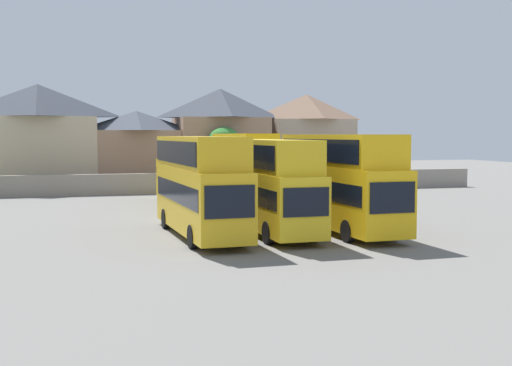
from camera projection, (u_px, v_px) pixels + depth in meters
name	position (u px, v px, depth m)	size (l,w,h in m)	color
ground	(204.00, 201.00, 52.31)	(140.00, 140.00, 0.00)	slate
depot_boundary_wall	(189.00, 183.00, 59.14)	(56.00, 0.50, 1.80)	gray
bus_1	(200.00, 180.00, 33.76)	(2.97, 11.23, 5.08)	gold
bus_2	(269.00, 181.00, 34.86)	(2.71, 10.64, 4.91)	yellow
bus_3	(339.00, 177.00, 35.61)	(2.96, 11.36, 5.18)	yellow
bus_4	(184.00, 180.00, 48.60)	(2.73, 10.88, 3.28)	yellow
bus_5	(244.00, 164.00, 49.81)	(2.56, 11.34, 5.25)	yellow
house_terrace_left	(38.00, 136.00, 61.92)	(10.92, 6.60, 9.84)	#C6B293
house_terrace_centre	(137.00, 149.00, 64.34)	(8.09, 6.31, 7.45)	#9E7A60
house_terrace_right	(220.00, 137.00, 66.77)	(9.08, 7.48, 9.75)	#9E7A60
house_terrace_far_right	(306.00, 138.00, 70.21)	(8.87, 7.46, 9.39)	tan
tree_left_of_lot	(224.00, 146.00, 62.33)	(3.35, 3.35, 5.91)	brown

